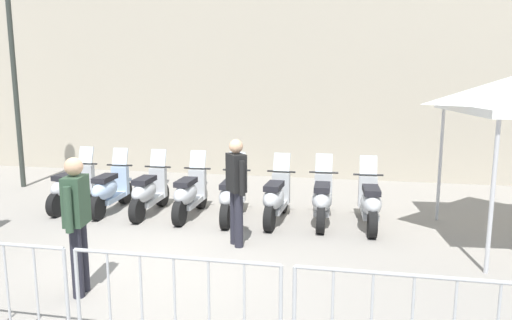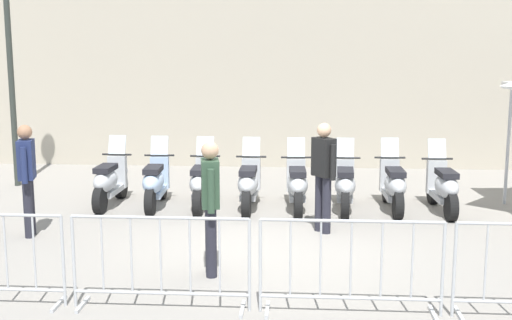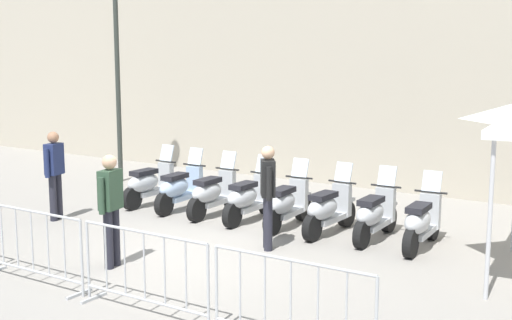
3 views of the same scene
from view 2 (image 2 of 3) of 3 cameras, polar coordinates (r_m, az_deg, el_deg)
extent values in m
plane|color=gray|center=(9.69, 0.85, -7.66)|extent=(120.00, 120.00, 0.00)
cylinder|color=black|center=(13.06, -11.52, -2.17)|extent=(0.19, 0.49, 0.48)
cylinder|color=black|center=(11.90, -13.26, -3.40)|extent=(0.19, 0.49, 0.48)
cube|color=#B7BABC|center=(12.47, -12.36, -2.58)|extent=(0.38, 0.89, 0.10)
ellipsoid|color=#B7BABC|center=(12.16, -12.80, -1.75)|extent=(0.45, 0.88, 0.40)
cube|color=black|center=(12.15, -12.79, -0.71)|extent=(0.35, 0.63, 0.10)
cube|color=#B7BABC|center=(12.82, -11.81, -0.99)|extent=(0.35, 0.18, 0.60)
cylinder|color=black|center=(12.76, -11.86, 0.47)|extent=(0.56, 0.10, 0.04)
cube|color=silver|center=(12.78, -11.83, 1.30)|extent=(0.33, 0.18, 0.35)
cube|color=#B7BABC|center=(13.00, -11.56, -1.01)|extent=(0.23, 0.34, 0.06)
cylinder|color=black|center=(12.83, -8.09, -2.28)|extent=(0.16, 0.49, 0.48)
cylinder|color=black|center=(11.64, -9.07, -3.56)|extent=(0.16, 0.49, 0.48)
cube|color=#A8C1E0|center=(12.22, -8.57, -2.71)|extent=(0.31, 0.88, 0.10)
ellipsoid|color=#A8C1E0|center=(11.90, -8.82, -1.87)|extent=(0.39, 0.85, 0.40)
cube|color=black|center=(11.89, -8.82, -0.80)|extent=(0.30, 0.61, 0.10)
cube|color=#A8C1E0|center=(12.59, -8.26, -1.08)|extent=(0.35, 0.15, 0.60)
cylinder|color=black|center=(12.53, -8.30, 0.40)|extent=(0.56, 0.06, 0.04)
cube|color=silver|center=(12.55, -8.28, 1.25)|extent=(0.33, 0.15, 0.35)
cube|color=#A8C1E0|center=(12.77, -8.12, -1.10)|extent=(0.21, 0.33, 0.06)
cylinder|color=black|center=(12.65, -4.25, -2.38)|extent=(0.17, 0.49, 0.48)
cylinder|color=black|center=(11.46, -5.03, -3.69)|extent=(0.17, 0.49, 0.48)
cube|color=#B7BABC|center=(12.04, -4.62, -2.81)|extent=(0.34, 0.89, 0.10)
ellipsoid|color=#B7BABC|center=(11.72, -4.82, -1.97)|extent=(0.42, 0.86, 0.40)
cube|color=black|center=(11.71, -4.81, -0.88)|extent=(0.32, 0.62, 0.10)
cube|color=#B7BABC|center=(12.41, -4.38, -1.16)|extent=(0.35, 0.16, 0.60)
cylinder|color=black|center=(12.35, -4.40, 0.34)|extent=(0.56, 0.07, 0.04)
cube|color=silver|center=(12.37, -4.38, 1.20)|extent=(0.33, 0.16, 0.35)
cube|color=#B7BABC|center=(12.60, -4.27, -1.18)|extent=(0.22, 0.33, 0.06)
cylinder|color=black|center=(12.55, -0.35, -2.45)|extent=(0.18, 0.49, 0.48)
cylinder|color=black|center=(11.35, -0.83, -3.78)|extent=(0.18, 0.49, 0.48)
cube|color=#B7BABC|center=(11.94, -0.58, -2.89)|extent=(0.36, 0.89, 0.10)
ellipsoid|color=#B7BABC|center=(11.62, -0.69, -2.04)|extent=(0.43, 0.87, 0.40)
cube|color=black|center=(11.61, -0.68, -0.95)|extent=(0.33, 0.62, 0.10)
cube|color=#B7BABC|center=(12.31, -0.42, -1.22)|extent=(0.35, 0.17, 0.60)
cylinder|color=black|center=(12.25, -0.42, 0.29)|extent=(0.56, 0.09, 0.04)
cube|color=silver|center=(12.27, -0.40, 1.16)|extent=(0.33, 0.17, 0.35)
cube|color=#B7BABC|center=(12.50, -0.35, -1.24)|extent=(0.23, 0.34, 0.06)
cylinder|color=black|center=(12.50, 3.40, -2.52)|extent=(0.16, 0.48, 0.48)
cylinder|color=black|center=(11.29, 3.64, -3.87)|extent=(0.16, 0.48, 0.48)
cube|color=#B7BABC|center=(11.88, 3.52, -2.97)|extent=(0.31, 0.88, 0.10)
ellipsoid|color=#B7BABC|center=(11.56, 3.59, -2.12)|extent=(0.39, 0.85, 0.40)
cube|color=black|center=(11.55, 3.59, -1.02)|extent=(0.30, 0.61, 0.10)
cube|color=#B7BABC|center=(12.25, 3.45, -1.29)|extent=(0.34, 0.15, 0.60)
cylinder|color=black|center=(12.19, 3.46, 0.23)|extent=(0.56, 0.06, 0.04)
cube|color=silver|center=(12.21, 3.46, 1.10)|extent=(0.32, 0.15, 0.35)
cube|color=#B7BABC|center=(12.44, 3.41, -1.31)|extent=(0.21, 0.33, 0.06)
cylinder|color=black|center=(12.55, 7.57, -2.54)|extent=(0.20, 0.49, 0.48)
cylinder|color=black|center=(11.34, 7.66, -3.88)|extent=(0.20, 0.49, 0.48)
cube|color=#B7BABC|center=(11.93, 7.62, -2.99)|extent=(0.39, 0.90, 0.10)
ellipsoid|color=#B7BABC|center=(11.61, 7.66, -2.14)|extent=(0.47, 0.88, 0.40)
cube|color=black|center=(11.60, 7.69, -1.04)|extent=(0.36, 0.63, 0.10)
cube|color=#B7BABC|center=(12.30, 7.62, -1.32)|extent=(0.36, 0.18, 0.60)
cylinder|color=black|center=(12.24, 7.65, 0.20)|extent=(0.56, 0.11, 0.04)
cube|color=silver|center=(12.26, 7.67, 1.07)|extent=(0.34, 0.18, 0.35)
cube|color=#B7BABC|center=(12.49, 7.60, -1.33)|extent=(0.24, 0.34, 0.06)
cylinder|color=black|center=(12.69, 11.20, -2.50)|extent=(0.17, 0.49, 0.48)
cylinder|color=black|center=(11.50, 12.10, -3.82)|extent=(0.17, 0.49, 0.48)
cube|color=#B7BABC|center=(12.09, 11.64, -2.94)|extent=(0.34, 0.88, 0.10)
ellipsoid|color=#B7BABC|center=(11.77, 11.88, -2.10)|extent=(0.41, 0.86, 0.40)
cube|color=black|center=(11.76, 11.90, -1.02)|extent=(0.32, 0.62, 0.10)
cube|color=#B7BABC|center=(12.45, 11.37, -1.29)|extent=(0.35, 0.16, 0.60)
cylinder|color=black|center=(12.39, 11.43, 0.21)|extent=(0.56, 0.07, 0.04)
cube|color=silver|center=(12.41, 11.42, 1.07)|extent=(0.33, 0.16, 0.35)
cube|color=#B7BABC|center=(12.64, 11.24, -1.30)|extent=(0.22, 0.33, 0.06)
cylinder|color=black|center=(12.76, 14.96, -2.58)|extent=(0.16, 0.48, 0.48)
cylinder|color=black|center=(11.60, 16.41, -3.89)|extent=(0.16, 0.48, 0.48)
cube|color=#B7BABC|center=(12.17, 15.66, -3.02)|extent=(0.31, 0.88, 0.10)
ellipsoid|color=#B7BABC|center=(11.86, 16.05, -2.19)|extent=(0.39, 0.85, 0.40)
cube|color=black|center=(11.84, 16.06, -1.12)|extent=(0.30, 0.61, 0.10)
cube|color=#B7BABC|center=(12.53, 15.23, -1.38)|extent=(0.34, 0.15, 0.60)
cylinder|color=black|center=(12.47, 15.29, 0.11)|extent=(0.56, 0.06, 0.04)
cube|color=silver|center=(12.49, 15.28, 0.96)|extent=(0.32, 0.15, 0.35)
cube|color=#B7BABC|center=(12.71, 15.02, -1.39)|extent=(0.21, 0.33, 0.06)
cube|color=#B2B5B7|center=(8.01, -16.59, -11.77)|extent=(0.08, 0.44, 0.04)
cylinder|color=#B2B5B7|center=(7.81, -16.22, -8.36)|extent=(0.04, 0.04, 1.05)
cylinder|color=#B2B5B7|center=(8.03, -20.70, -7.44)|extent=(0.02, 0.02, 0.87)
cylinder|color=#B2B5B7|center=(7.90, -18.51, -7.59)|extent=(0.02, 0.02, 0.87)
cube|color=#B2B5B7|center=(7.92, -14.66, -11.93)|extent=(0.08, 0.44, 0.04)
cube|color=#B2B5B7|center=(7.56, -1.17, -12.67)|extent=(0.08, 0.44, 0.04)
cylinder|color=#B2B5B7|center=(7.77, -15.38, -8.42)|extent=(0.04, 0.04, 1.05)
cylinder|color=#B2B5B7|center=(7.37, -0.57, -9.06)|extent=(0.04, 0.04, 1.05)
cylinder|color=#B2B5B7|center=(7.36, -8.28, -4.93)|extent=(1.97, 0.20, 0.04)
cylinder|color=#B2B5B7|center=(7.63, -8.11, -11.26)|extent=(1.97, 0.20, 0.04)
cylinder|color=#B2B5B7|center=(7.65, -13.06, -7.92)|extent=(0.02, 0.02, 0.87)
cylinder|color=#B2B5B7|center=(7.56, -10.66, -8.04)|extent=(0.02, 0.02, 0.87)
cylinder|color=#B2B5B7|center=(7.48, -8.20, -8.15)|extent=(0.02, 0.02, 0.87)
cylinder|color=#B2B5B7|center=(7.42, -5.69, -8.25)|extent=(0.02, 0.02, 0.87)
cylinder|color=#B2B5B7|center=(7.38, -3.14, -8.33)|extent=(0.02, 0.02, 0.87)
cube|color=#B2B5B7|center=(7.54, 0.98, -12.72)|extent=(0.08, 0.44, 0.04)
cube|color=#B2B5B7|center=(7.67, 14.98, -12.66)|extent=(0.08, 0.44, 0.04)
cylinder|color=#B2B5B7|center=(7.37, 0.37, -9.08)|extent=(0.04, 0.04, 1.05)
cylinder|color=#B2B5B7|center=(7.51, 15.75, -9.08)|extent=(0.04, 0.04, 1.05)
cylinder|color=#B2B5B7|center=(7.22, 8.24, -5.22)|extent=(1.97, 0.20, 0.04)
cylinder|color=#B2B5B7|center=(7.49, 8.07, -11.65)|extent=(1.97, 0.20, 0.04)
cylinder|color=#B2B5B7|center=(7.33, 2.97, -8.46)|extent=(0.02, 0.02, 0.87)
cylinder|color=#B2B5B7|center=(7.33, 5.56, -8.48)|extent=(0.02, 0.02, 0.87)
cylinder|color=#B2B5B7|center=(7.35, 8.16, -8.49)|extent=(0.02, 0.02, 0.87)
cylinder|color=#B2B5B7|center=(7.38, 10.73, -8.49)|extent=(0.02, 0.02, 0.87)
cylinder|color=#B2B5B7|center=(7.43, 13.27, -8.46)|extent=(0.02, 0.02, 0.87)
cube|color=#B2B5B7|center=(7.73, 17.05, -12.59)|extent=(0.08, 0.44, 0.04)
cylinder|color=#B2B5B7|center=(7.54, 16.65, -9.06)|extent=(0.04, 0.04, 1.05)
cylinder|color=#B2B5B7|center=(7.59, 19.13, -8.35)|extent=(0.02, 0.02, 0.87)
cylinder|color=#2D332D|center=(14.55, -20.33, 7.41)|extent=(0.12, 0.12, 4.90)
cylinder|color=#23232D|center=(8.63, -3.92, -6.76)|extent=(0.14, 0.14, 0.90)
cylinder|color=#23232D|center=(8.46, -3.87, -7.11)|extent=(0.14, 0.14, 0.90)
cube|color=#2D4733|center=(8.36, -3.95, -2.01)|extent=(0.25, 0.38, 0.60)
sphere|color=tan|center=(8.28, -3.99, 0.84)|extent=(0.22, 0.22, 0.22)
cylinder|color=#2D4733|center=(8.59, -4.01, -2.02)|extent=(0.09, 0.09, 0.55)
cylinder|color=#2D4733|center=(8.15, -3.88, -2.68)|extent=(0.09, 0.09, 0.55)
cylinder|color=#23232D|center=(10.71, -18.97, -4.00)|extent=(0.14, 0.14, 0.90)
cylinder|color=#23232D|center=(10.89, -18.83, -3.77)|extent=(0.14, 0.14, 0.90)
cube|color=navy|center=(10.65, -19.12, 0.04)|extent=(0.27, 0.39, 0.60)
sphere|color=#9E7051|center=(10.59, -19.25, 2.28)|extent=(0.22, 0.22, 0.22)
cylinder|color=navy|center=(10.44, -19.31, -0.44)|extent=(0.09, 0.09, 0.55)
cylinder|color=navy|center=(10.88, -18.92, -0.01)|extent=(0.09, 0.09, 0.55)
cylinder|color=#23232D|center=(10.56, 5.46, -3.69)|extent=(0.14, 0.14, 0.90)
cylinder|color=#23232D|center=(10.42, 6.07, -3.89)|extent=(0.14, 0.14, 0.90)
cube|color=black|center=(10.34, 5.83, 0.25)|extent=(0.38, 0.42, 0.60)
sphere|color=tan|center=(10.28, 5.88, 2.56)|extent=(0.22, 0.22, 0.22)
cylinder|color=black|center=(10.52, 5.05, 0.16)|extent=(0.09, 0.09, 0.55)
cylinder|color=black|center=(10.17, 6.64, -0.21)|extent=(0.09, 0.09, 0.55)
cylinder|color=silver|center=(13.01, 20.82, 1.08)|extent=(0.06, 0.06, 2.15)
camera|label=1|loc=(3.80, 37.09, 3.43)|focal=32.67mm
camera|label=3|loc=(6.20, 86.47, 3.77)|focal=47.90mm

